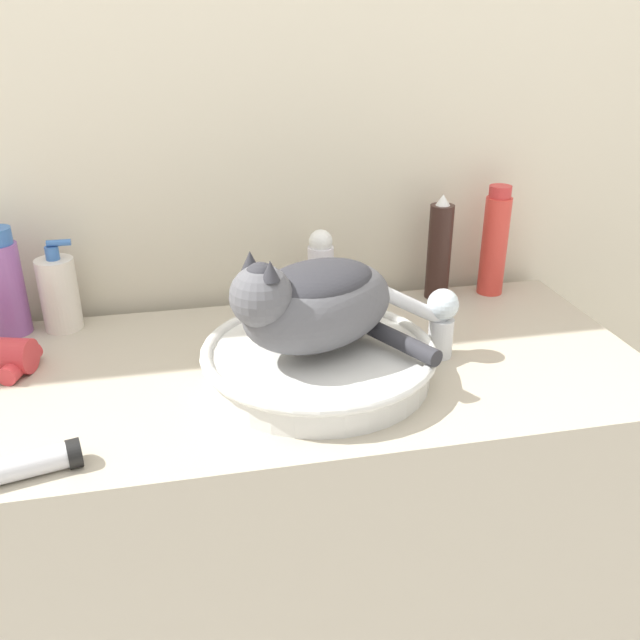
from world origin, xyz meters
The scene contains 11 objects.
wall_back centered at (0.00, 0.61, 1.20)m, with size 8.00×0.05×2.40m.
vanity_counter centered at (0.00, 0.28, 0.45)m, with size 1.22×0.56×0.89m.
sink_basin centered at (0.03, 0.23, 0.93)m, with size 0.39×0.39×0.06m.
cat centered at (0.02, 0.23, 1.04)m, with size 0.33×0.27×0.18m.
faucet centered at (0.24, 0.26, 0.97)m, with size 0.16×0.06×0.15m.
soap_pump_bottle centered at (-0.41, 0.52, 0.97)m, with size 0.07×0.07×0.18m.
shampoo_bottle_tall centered at (0.47, 0.52, 1.01)m, with size 0.05×0.05×0.23m.
hairspray_can_black centered at (0.35, 0.52, 1.00)m, with size 0.05×0.05×0.22m.
lotion_bottle_white centered at (0.09, 0.52, 0.98)m, with size 0.05×0.05×0.16m.
mouthwash_bottle centered at (-0.50, 0.52, 0.99)m, with size 0.07×0.07×0.20m.
cream_tube centered at (-0.40, 0.05, 0.91)m, with size 0.16×0.07×0.04m.
Camera 1 is at (-0.17, -0.73, 1.45)m, focal length 38.00 mm.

